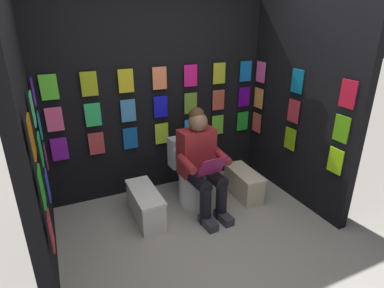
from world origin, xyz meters
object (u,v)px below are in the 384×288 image
toilet (192,176)px  comic_longbox_far (145,204)px  person_reading (202,162)px  comic_longbox_near (244,183)px

toilet → comic_longbox_far: 0.65m
toilet → comic_longbox_far: toilet is taller
person_reading → comic_longbox_near: size_ratio=1.97×
comic_longbox_near → comic_longbox_far: comic_longbox_far is taller
toilet → person_reading: size_ratio=0.65×
person_reading → comic_longbox_near: bearing=-179.0°
comic_longbox_near → comic_longbox_far: 1.25m
toilet → comic_longbox_near: (-0.62, 0.17, -0.16)m
comic_longbox_far → toilet: bearing=-168.8°
toilet → comic_longbox_near: toilet is taller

